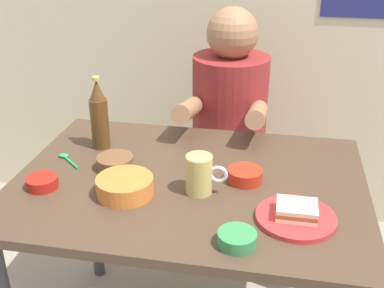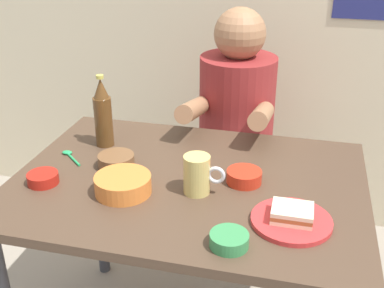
{
  "view_description": "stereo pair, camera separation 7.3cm",
  "coord_description": "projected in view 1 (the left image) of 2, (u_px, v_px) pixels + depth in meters",
  "views": [
    {
      "loc": [
        0.26,
        -1.29,
        1.5
      ],
      "look_at": [
        0.0,
        0.05,
        0.84
      ],
      "focal_mm": 44.97,
      "sensor_mm": 36.0,
      "label": 1
    },
    {
      "loc": [
        0.33,
        -1.28,
        1.5
      ],
      "look_at": [
        0.0,
        0.05,
        0.84
      ],
      "focal_mm": 44.97,
      "sensor_mm": 36.0,
      "label": 2
    }
  ],
  "objects": [
    {
      "name": "person_seated",
      "position": [
        230.0,
        104.0,
        2.04
      ],
      "size": [
        0.33,
        0.56,
        0.72
      ],
      "color": "maroon",
      "rests_on": "stool"
    },
    {
      "name": "dining_table",
      "position": [
        189.0,
        204.0,
        1.56
      ],
      "size": [
        1.1,
        0.8,
        0.74
      ],
      "color": "#4C3828",
      "rests_on": "ground"
    },
    {
      "name": "soup_bowl_orange",
      "position": [
        125.0,
        185.0,
        1.42
      ],
      "size": [
        0.17,
        0.17,
        0.05
      ],
      "color": "orange",
      "rests_on": "dining_table"
    },
    {
      "name": "stool",
      "position": [
        227.0,
        187.0,
        2.23
      ],
      "size": [
        0.34,
        0.34,
        0.45
      ],
      "color": "#4C4C51",
      "rests_on": "ground"
    },
    {
      "name": "sambal_bowl_red",
      "position": [
        42.0,
        182.0,
        1.46
      ],
      "size": [
        0.1,
        0.1,
        0.03
      ],
      "color": "#B21E14",
      "rests_on": "dining_table"
    },
    {
      "name": "sauce_bowl_chili",
      "position": [
        245.0,
        175.0,
        1.5
      ],
      "size": [
        0.11,
        0.11,
        0.04
      ],
      "color": "red",
      "rests_on": "dining_table"
    },
    {
      "name": "condiment_bowl_brown",
      "position": [
        115.0,
        162.0,
        1.57
      ],
      "size": [
        0.12,
        0.12,
        0.04
      ],
      "color": "brown",
      "rests_on": "dining_table"
    },
    {
      "name": "dip_bowl_green",
      "position": [
        237.0,
        238.0,
        1.21
      ],
      "size": [
        0.1,
        0.1,
        0.03
      ],
      "color": "#388C4C",
      "rests_on": "dining_table"
    },
    {
      "name": "plate_orange",
      "position": [
        296.0,
        218.0,
        1.31
      ],
      "size": [
        0.22,
        0.22,
        0.01
      ],
      "primitive_type": "cylinder",
      "color": "red",
      "rests_on": "dining_table"
    },
    {
      "name": "beer_mug",
      "position": [
        200.0,
        174.0,
        1.42
      ],
      "size": [
        0.13,
        0.08,
        0.12
      ],
      "color": "#D1BC66",
      "rests_on": "dining_table"
    },
    {
      "name": "sandwich",
      "position": [
        297.0,
        210.0,
        1.3
      ],
      "size": [
        0.11,
        0.09,
        0.04
      ],
      "color": "beige",
      "rests_on": "plate_orange"
    },
    {
      "name": "beer_bottle",
      "position": [
        99.0,
        116.0,
        1.68
      ],
      "size": [
        0.06,
        0.06,
        0.26
      ],
      "color": "#593819",
      "rests_on": "dining_table"
    },
    {
      "name": "spoon",
      "position": [
        66.0,
        158.0,
        1.64
      ],
      "size": [
        0.1,
        0.09,
        0.01
      ],
      "color": "#26A559",
      "rests_on": "dining_table"
    }
  ]
}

